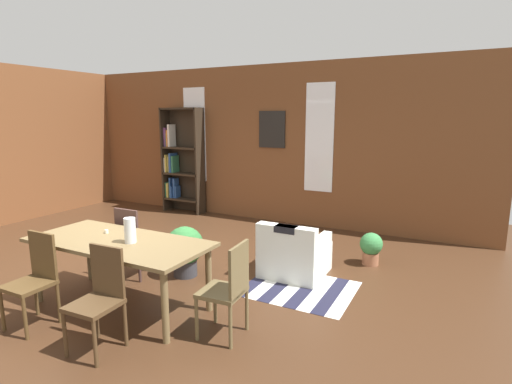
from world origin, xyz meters
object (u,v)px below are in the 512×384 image
(dining_chair_far_left, at_px, (134,240))
(potted_plant_corner, at_px, (371,247))
(dining_table, at_px, (119,247))
(dining_chair_near_left, at_px, (35,277))
(vase_on_table, at_px, (130,230))
(dining_chair_near_right, at_px, (100,295))
(bookshelf_tall, at_px, (180,161))
(dining_chair_head_right, at_px, (229,287))
(armchair_white, at_px, (294,255))
(potted_plant_by_shelf, at_px, (185,249))

(dining_chair_far_left, xyz_separation_m, potted_plant_corner, (2.70, 1.90, -0.25))
(dining_table, relative_size, dining_chair_far_left, 2.18)
(dining_table, height_order, dining_chair_near_left, dining_chair_near_left)
(vase_on_table, distance_m, dining_chair_near_right, 0.84)
(dining_table, bearing_deg, vase_on_table, 0.00)
(dining_chair_far_left, height_order, bookshelf_tall, bookshelf_tall)
(dining_chair_head_right, distance_m, armchair_white, 1.74)
(dining_table, relative_size, vase_on_table, 7.57)
(vase_on_table, relative_size, armchair_white, 0.34)
(bookshelf_tall, height_order, potted_plant_corner, bookshelf_tall)
(dining_chair_near_left, bearing_deg, armchair_white, 52.56)
(dining_chair_head_right, distance_m, potted_plant_by_shelf, 1.67)
(dining_table, xyz_separation_m, potted_plant_by_shelf, (0.10, 1.03, -0.31))
(dining_chair_far_left, bearing_deg, dining_chair_head_right, -19.98)
(dining_chair_head_right, xyz_separation_m, dining_chair_far_left, (-1.88, 0.68, 0.00))
(dining_chair_far_left, bearing_deg, potted_plant_by_shelf, 30.96)
(bookshelf_tall, xyz_separation_m, potted_plant_by_shelf, (2.36, -2.96, -0.76))
(vase_on_table, distance_m, potted_plant_by_shelf, 1.16)
(armchair_white, relative_size, potted_plant_by_shelf, 1.19)
(dining_table, height_order, potted_plant_corner, dining_table)
(dining_chair_head_right, xyz_separation_m, potted_plant_by_shelf, (-1.31, 1.02, -0.14))
(vase_on_table, bearing_deg, bookshelf_tall, 121.45)
(dining_chair_far_left, height_order, potted_plant_by_shelf, dining_chair_far_left)
(dining_chair_near_left, bearing_deg, bookshelf_tall, 110.93)
(vase_on_table, bearing_deg, potted_plant_corner, 51.64)
(dining_table, bearing_deg, potted_plant_corner, 49.23)
(dining_chair_near_right, height_order, potted_plant_corner, dining_chair_near_right)
(bookshelf_tall, relative_size, armchair_white, 2.85)
(dining_table, bearing_deg, bookshelf_tall, 119.50)
(dining_chair_head_right, height_order, dining_chair_far_left, same)
(dining_chair_near_right, relative_size, bookshelf_tall, 0.41)
(armchair_white, bearing_deg, vase_on_table, -124.75)
(dining_chair_far_left, xyz_separation_m, dining_chair_near_left, (-0.00, -1.37, 0.00))
(potted_plant_by_shelf, bearing_deg, dining_chair_near_right, -78.10)
(dining_chair_near_right, bearing_deg, dining_chair_head_right, 36.18)
(dining_chair_far_left, distance_m, dining_chair_near_left, 1.37)
(dining_chair_head_right, height_order, bookshelf_tall, bookshelf_tall)
(potted_plant_by_shelf, bearing_deg, dining_chair_far_left, -149.04)
(vase_on_table, relative_size, dining_chair_far_left, 0.29)
(dining_chair_head_right, relative_size, armchair_white, 1.18)
(dining_chair_near_right, relative_size, potted_plant_by_shelf, 1.41)
(vase_on_table, bearing_deg, dining_chair_near_left, -133.44)
(dining_chair_head_right, xyz_separation_m, potted_plant_corner, (0.82, 2.59, -0.25))
(dining_table, height_order, potted_plant_by_shelf, dining_table)
(vase_on_table, bearing_deg, dining_table, 180.00)
(dining_table, distance_m, bookshelf_tall, 4.60)
(dining_chair_near_left, relative_size, potted_plant_corner, 2.02)
(bookshelf_tall, bearing_deg, vase_on_table, -58.55)
(dining_chair_near_right, height_order, potted_plant_by_shelf, dining_chair_near_right)
(armchair_white, xyz_separation_m, potted_plant_corner, (0.85, 0.86, -0.02))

